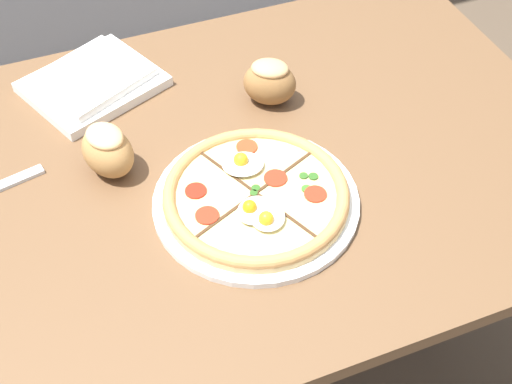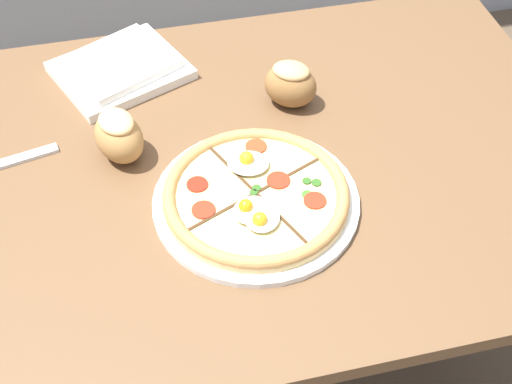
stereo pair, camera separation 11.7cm
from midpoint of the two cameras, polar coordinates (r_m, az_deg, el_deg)
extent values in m
plane|color=brown|center=(1.84, -1.76, -14.44)|extent=(12.00, 12.00, 0.00)
cube|color=brown|center=(1.26, -2.50, 1.26)|extent=(1.45, 0.87, 0.03)
cube|color=brown|center=(1.96, 15.30, 4.90)|extent=(0.06, 0.06, 0.70)
cylinder|color=white|center=(1.19, 2.82, -0.94)|extent=(0.34, 0.34, 0.01)
cylinder|color=#DBB775|center=(1.18, 2.84, -0.55)|extent=(0.31, 0.31, 0.01)
cylinder|color=#E0CC84|center=(1.17, 2.85, -0.30)|extent=(0.27, 0.27, 0.00)
torus|color=tan|center=(1.17, 2.85, -0.28)|extent=(0.31, 0.31, 0.02)
cube|color=#472D19|center=(1.21, 0.82, 1.68)|extent=(0.06, 0.13, 0.00)
cube|color=#472D19|center=(1.14, 0.17, -1.75)|extent=(0.13, 0.06, 0.00)
cube|color=#472D19|center=(1.14, 5.01, -2.28)|extent=(0.06, 0.13, 0.00)
cube|color=#472D19|center=(1.20, 5.40, 1.20)|extent=(0.13, 0.06, 0.00)
cylinder|color=red|center=(1.18, -2.15, 0.42)|extent=(0.04, 0.04, 0.00)
cylinder|color=red|center=(1.19, 4.60, 0.78)|extent=(0.04, 0.04, 0.00)
cylinder|color=red|center=(1.17, 7.60, -0.85)|extent=(0.04, 0.04, 0.00)
cylinder|color=red|center=(1.14, -1.36, -1.62)|extent=(0.04, 0.04, 0.00)
cylinder|color=red|center=(1.25, 2.66, 3.60)|extent=(0.04, 0.04, 0.00)
ellipsoid|color=white|center=(1.13, 3.46, -2.20)|extent=(0.07, 0.08, 0.01)
sphere|color=#F4AD1E|center=(1.11, 3.29, -2.37)|extent=(0.02, 0.02, 0.02)
ellipsoid|color=white|center=(1.14, 2.55, -1.60)|extent=(0.08, 0.08, 0.01)
sphere|color=orange|center=(1.13, 2.11, -1.29)|extent=(0.02, 0.02, 0.02)
ellipsoid|color=white|center=(1.21, 2.14, 2.18)|extent=(0.08, 0.08, 0.01)
sphere|color=#F4AD1E|center=(1.20, 2.00, 2.54)|extent=(0.03, 0.03, 0.03)
cylinder|color=#2D5B1E|center=(1.17, 2.67, -0.20)|extent=(0.01, 0.01, 0.00)
cylinder|color=#386B23|center=(1.17, 6.96, -0.33)|extent=(0.02, 0.02, 0.00)
cylinder|color=#2D5B1E|center=(1.18, 2.90, 0.17)|extent=(0.01, 0.01, 0.00)
cylinder|color=#2D5B1E|center=(1.19, 6.88, 0.75)|extent=(0.01, 0.01, 0.00)
cylinder|color=#2D5B1E|center=(1.19, 7.66, 0.61)|extent=(0.02, 0.02, 0.00)
cylinder|color=#2D5B1E|center=(1.14, -1.80, -1.81)|extent=(0.01, 0.01, 0.00)
cylinder|color=#477A2D|center=(1.23, 2.60, 2.67)|extent=(0.02, 0.02, 0.00)
cube|color=white|center=(1.45, -8.52, 9.49)|extent=(0.30, 0.28, 0.02)
cube|color=white|center=(1.44, -8.59, 10.05)|extent=(0.25, 0.24, 0.02)
ellipsoid|color=olive|center=(1.35, 5.26, 8.36)|extent=(0.13, 0.12, 0.09)
ellipsoid|color=tan|center=(1.33, 5.37, 9.53)|extent=(0.09, 0.08, 0.03)
ellipsoid|color=#B27F47|center=(1.25, -8.30, 4.21)|extent=(0.11, 0.13, 0.09)
ellipsoid|color=#EAB775|center=(1.23, -8.48, 5.45)|extent=(0.08, 0.09, 0.03)
cube|color=silver|center=(1.31, -16.00, 2.44)|extent=(0.14, 0.05, 0.01)
camera|label=1|loc=(0.06, -87.13, 3.08)|focal=50.00mm
camera|label=2|loc=(0.06, 92.87, -3.08)|focal=50.00mm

